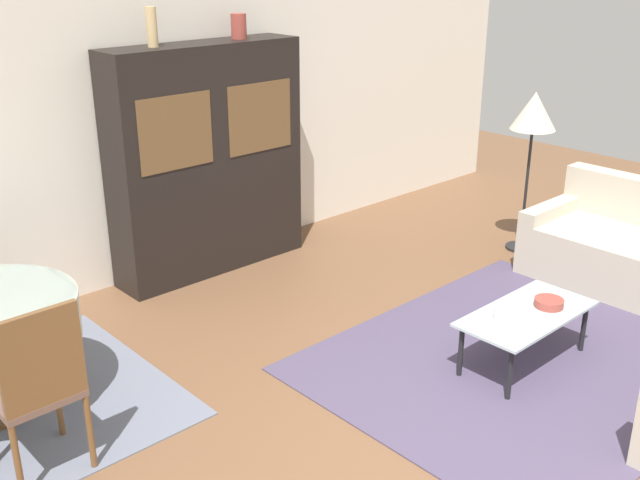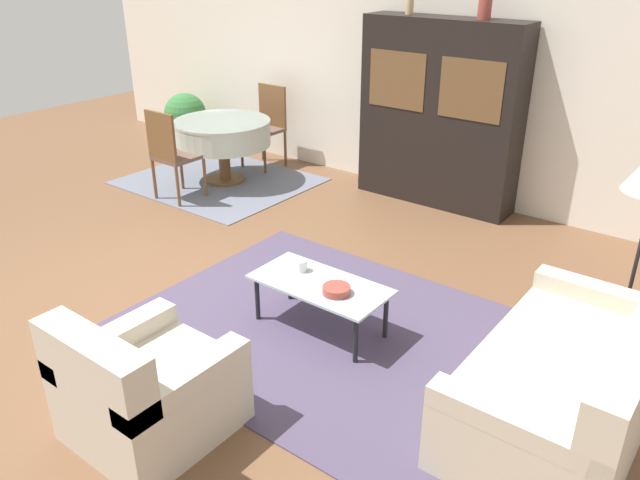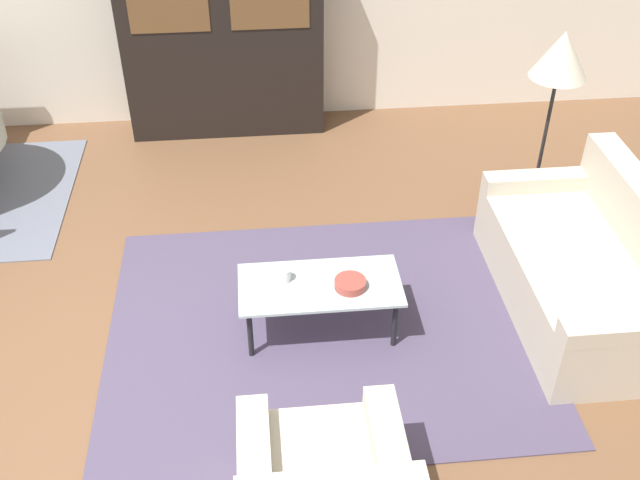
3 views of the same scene
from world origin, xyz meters
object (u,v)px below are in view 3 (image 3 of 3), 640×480
(display_cabinet, at_px, (222,27))
(floor_lamp, at_px, (560,61))
(couch, at_px, (589,270))
(coffee_table, at_px, (320,289))
(bowl, at_px, (350,284))
(cup, at_px, (283,275))

(display_cabinet, distance_m, floor_lamp, 2.97)
(couch, relative_size, coffee_table, 1.67)
(coffee_table, relative_size, bowl, 5.14)
(cup, bearing_deg, floor_lamp, 29.32)
(floor_lamp, bearing_deg, coffee_table, -146.41)
(display_cabinet, distance_m, cup, 2.91)
(coffee_table, height_order, cup, cup)
(couch, relative_size, floor_lamp, 1.15)
(couch, distance_m, bowl, 1.65)
(floor_lamp, bearing_deg, bowl, -142.42)
(coffee_table, distance_m, cup, 0.25)
(coffee_table, xyz_separation_m, display_cabinet, (-0.59, 2.90, 0.64))
(floor_lamp, height_order, cup, floor_lamp)
(cup, xyz_separation_m, bowl, (0.42, -0.11, -0.02))
(coffee_table, bearing_deg, display_cabinet, 101.55)
(display_cabinet, height_order, floor_lamp, display_cabinet)
(bowl, bearing_deg, couch, 4.44)
(display_cabinet, relative_size, bowl, 9.88)
(coffee_table, height_order, floor_lamp, floor_lamp)
(couch, distance_m, display_cabinet, 3.78)
(coffee_table, bearing_deg, couch, 2.39)
(couch, distance_m, cup, 2.06)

